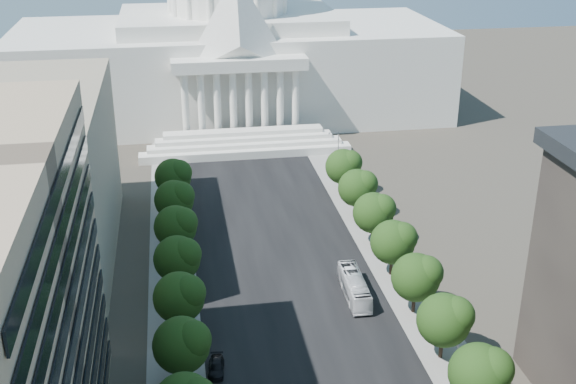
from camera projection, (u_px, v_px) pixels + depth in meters
road_asphalt at (282, 266)px, 126.58m from camera, size 30.00×260.00×0.01m
sidewalk_left at (172, 274)px, 123.72m from camera, size 8.00×260.00×0.02m
sidewalk_right at (386, 257)px, 129.43m from camera, size 8.00×260.00×0.02m
capitol at (230, 44)px, 204.90m from camera, size 120.00×56.00×73.00m
tree_l_e at (184, 344)px, 93.99m from camera, size 7.79×7.60×9.97m
tree_l_f at (181, 296)px, 104.88m from camera, size 7.79×7.60×9.97m
tree_l_g at (179, 258)px, 115.78m from camera, size 7.79×7.60×9.97m
tree_l_h at (177, 226)px, 126.67m from camera, size 7.79×7.60×9.97m
tree_l_i at (176, 199)px, 137.57m from camera, size 7.79×7.60×9.97m
tree_l_j at (175, 176)px, 148.46m from camera, size 7.79×7.60×9.97m
tree_r_d at (482, 372)px, 88.50m from camera, size 7.79×7.60×9.97m
tree_r_e at (447, 319)px, 99.39m from camera, size 7.79×7.60×9.97m
tree_r_f at (418, 276)px, 110.29m from camera, size 7.79×7.60×9.97m
tree_r_g at (395, 241)px, 121.18m from camera, size 7.79×7.60×9.97m
tree_r_h at (375, 212)px, 132.08m from camera, size 7.79×7.60×9.97m
tree_r_i at (359, 187)px, 142.97m from camera, size 7.79×7.60×9.97m
tree_r_j at (345, 166)px, 153.87m from camera, size 7.79×7.60×9.97m
streetlight_c at (457, 321)px, 100.05m from camera, size 2.61×0.44×9.00m
streetlight_d at (402, 240)px, 122.75m from camera, size 2.61×0.44×9.00m
streetlight_e at (364, 185)px, 145.45m from camera, size 2.61×0.44×9.00m
streetlight_f at (336, 145)px, 168.14m from camera, size 2.61×0.44×9.00m
car_dark_b at (216, 367)px, 98.68m from camera, size 2.64×5.36×1.50m
city_bus at (354, 287)px, 116.43m from camera, size 3.46×13.15×3.64m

